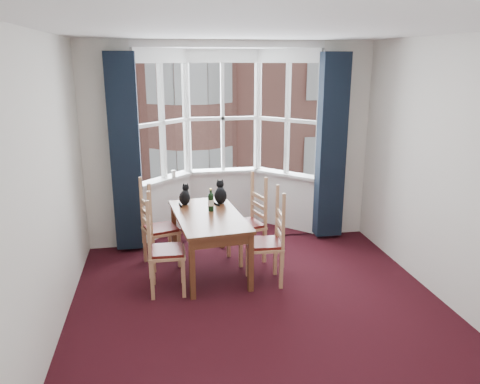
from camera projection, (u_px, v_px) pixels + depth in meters
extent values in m
plane|color=black|center=(264.00, 318.00, 4.78)|extent=(4.50, 4.50, 0.00)
plane|color=white|center=(269.00, 29.00, 4.02)|extent=(4.50, 4.50, 0.00)
plane|color=silver|center=(43.00, 196.00, 4.07)|extent=(0.00, 4.50, 4.50)
plane|color=silver|center=(459.00, 177.00, 4.73)|extent=(0.00, 4.50, 4.50)
plane|color=silver|center=(371.00, 305.00, 2.27)|extent=(4.00, 0.00, 4.00)
cube|color=silver|center=(109.00, 148.00, 6.26)|extent=(0.70, 0.12, 2.80)
cube|color=silver|center=(342.00, 141.00, 6.81)|extent=(0.70, 0.12, 2.80)
cube|color=black|center=(126.00, 154.00, 6.14)|extent=(0.38, 0.22, 2.60)
cube|color=black|center=(331.00, 147.00, 6.61)|extent=(0.38, 0.22, 2.60)
cube|color=brown|center=(208.00, 216.00, 5.68)|extent=(0.92, 1.50, 0.04)
cube|color=brown|center=(192.00, 270.00, 5.07)|extent=(0.07, 0.07, 0.70)
cube|color=brown|center=(174.00, 229.00, 6.30)|extent=(0.07, 0.07, 0.70)
cube|color=brown|center=(251.00, 263.00, 5.25)|extent=(0.07, 0.07, 0.70)
cube|color=brown|center=(222.00, 224.00, 6.48)|extent=(0.07, 0.07, 0.70)
cube|color=tan|center=(167.00, 252.00, 5.22)|extent=(0.41, 0.43, 0.06)
cube|color=#4E100D|center=(167.00, 250.00, 5.21)|extent=(0.37, 0.39, 0.03)
cube|color=tan|center=(161.00, 229.00, 5.91)|extent=(0.51, 0.52, 0.06)
cube|color=#4E100D|center=(161.00, 228.00, 5.91)|extent=(0.46, 0.47, 0.03)
cube|color=tan|center=(264.00, 244.00, 5.43)|extent=(0.42, 0.44, 0.06)
cube|color=#4E100D|center=(264.00, 243.00, 5.43)|extent=(0.38, 0.40, 0.03)
cube|color=tan|center=(246.00, 225.00, 6.06)|extent=(0.50, 0.52, 0.06)
cube|color=#4E100D|center=(246.00, 224.00, 6.05)|extent=(0.45, 0.47, 0.03)
ellipsoid|color=black|center=(185.00, 198.00, 6.04)|extent=(0.19, 0.22, 0.19)
sphere|color=black|center=(186.00, 188.00, 6.07)|extent=(0.11, 0.11, 0.09)
cone|color=black|center=(184.00, 184.00, 6.06)|extent=(0.04, 0.04, 0.04)
cone|color=black|center=(187.00, 184.00, 6.05)|extent=(0.04, 0.04, 0.04)
ellipsoid|color=black|center=(221.00, 196.00, 6.09)|extent=(0.18, 0.23, 0.21)
sphere|color=black|center=(220.00, 184.00, 6.12)|extent=(0.11, 0.11, 0.10)
cone|color=black|center=(218.00, 181.00, 6.11)|extent=(0.04, 0.04, 0.05)
cone|color=black|center=(222.00, 181.00, 6.11)|extent=(0.04, 0.04, 0.05)
cylinder|color=black|center=(211.00, 203.00, 5.78)|extent=(0.07, 0.07, 0.20)
sphere|color=black|center=(211.00, 195.00, 5.76)|extent=(0.07, 0.07, 0.07)
cylinder|color=black|center=(211.00, 192.00, 5.75)|extent=(0.03, 0.03, 0.09)
cylinder|color=gold|center=(211.00, 189.00, 5.74)|extent=(0.03, 0.03, 0.02)
cylinder|color=silver|center=(211.00, 202.00, 5.78)|extent=(0.07, 0.07, 0.08)
cylinder|color=white|center=(174.00, 174.00, 6.86)|extent=(0.06, 0.06, 0.11)
plane|color=#333335|center=(173.00, 172.00, 36.98)|extent=(80.00, 80.00, 0.00)
cube|color=#A06052|center=(183.00, 101.00, 18.01)|extent=(18.00, 6.00, 14.00)
cylinder|color=#A06052|center=(188.00, 109.00, 15.17)|extent=(3.20, 3.20, 14.00)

